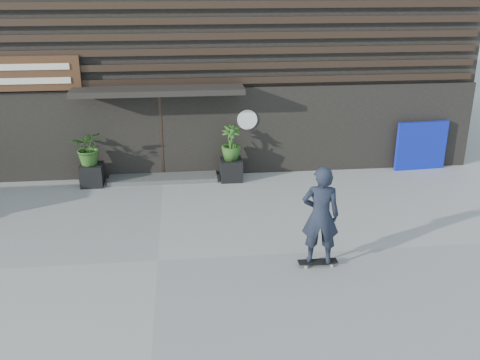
{
  "coord_description": "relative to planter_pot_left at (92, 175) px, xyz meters",
  "views": [
    {
      "loc": [
        0.61,
        -9.75,
        5.42
      ],
      "look_at": [
        1.83,
        1.49,
        1.1
      ],
      "focal_mm": 40.56,
      "sensor_mm": 36.0,
      "label": 1
    }
  ],
  "objects": [
    {
      "name": "ground",
      "position": [
        1.9,
        -4.4,
        -0.3
      ],
      "size": [
        80.0,
        80.0,
        0.0
      ],
      "primitive_type": "plane",
      "color": "#989590",
      "rests_on": "ground"
    },
    {
      "name": "entrance_step",
      "position": [
        1.9,
        0.2,
        -0.24
      ],
      "size": [
        3.0,
        0.8,
        0.12
      ],
      "primitive_type": "cube",
      "color": "#484846",
      "rests_on": "ground"
    },
    {
      "name": "planter_pot_left",
      "position": [
        0.0,
        0.0,
        0.0
      ],
      "size": [
        0.6,
        0.6,
        0.6
      ],
      "primitive_type": "cube",
      "color": "black",
      "rests_on": "ground"
    },
    {
      "name": "bamboo_left",
      "position": [
        0.0,
        0.0,
        0.78
      ],
      "size": [
        0.86,
        0.75,
        0.96
      ],
      "primitive_type": "imported",
      "color": "#2D591E",
      "rests_on": "planter_pot_left"
    },
    {
      "name": "planter_pot_right",
      "position": [
        3.8,
        0.0,
        0.0
      ],
      "size": [
        0.6,
        0.6,
        0.6
      ],
      "primitive_type": "cube",
      "color": "black",
      "rests_on": "ground"
    },
    {
      "name": "bamboo_right",
      "position": [
        3.8,
        0.0,
        0.78
      ],
      "size": [
        0.54,
        0.54,
        0.96
      ],
      "primitive_type": "imported",
      "color": "#2D591E",
      "rests_on": "planter_pot_right"
    },
    {
      "name": "blue_tarp",
      "position": [
        9.4,
        0.3,
        0.42
      ],
      "size": [
        1.53,
        0.23,
        1.43
      ],
      "primitive_type": "cube",
      "rotation": [
        0.0,
        0.0,
        0.07
      ],
      "color": "#0C1AA7",
      "rests_on": "ground"
    },
    {
      "name": "building",
      "position": [
        1.9,
        5.56,
        3.69
      ],
      "size": [
        18.0,
        11.0,
        8.0
      ],
      "color": "black",
      "rests_on": "ground"
    },
    {
      "name": "skateboarder",
      "position": [
        5.06,
        -4.93,
        0.78
      ],
      "size": [
        0.8,
        0.6,
        2.08
      ],
      "color": "black",
      "rests_on": "ground"
    }
  ]
}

